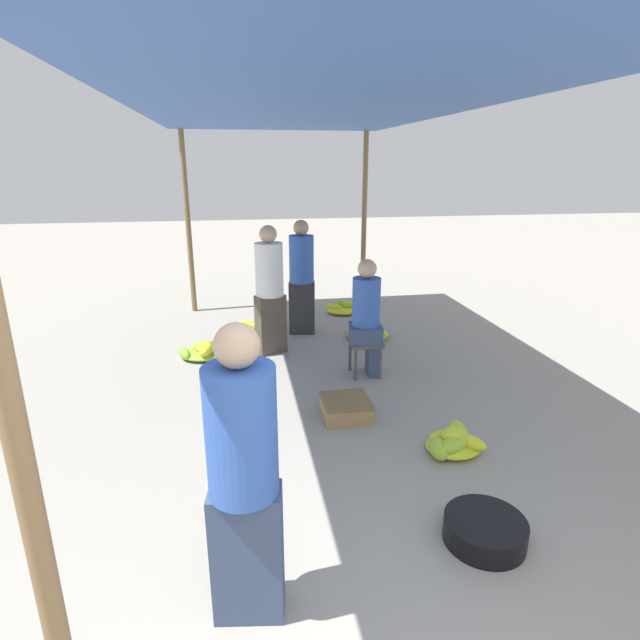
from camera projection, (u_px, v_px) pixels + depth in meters
canopy_post_front_left at (22, 466)px, 1.53m from camera, size 0.08×0.08×2.72m
canopy_post_back_left at (188, 224)px, 7.53m from camera, size 0.08×0.08×2.72m
canopy_post_back_right at (364, 221)px, 7.97m from camera, size 0.08×0.08×2.72m
canopy_tarp at (308, 103)px, 4.33m from camera, size 3.14×6.79×0.04m
vendor_foreground at (244, 475)px, 2.37m from camera, size 0.38×0.38×1.59m
stool at (365, 347)px, 5.45m from camera, size 0.34×0.34×0.39m
vendor_seated at (367, 317)px, 5.35m from camera, size 0.38×0.38×1.29m
basin_black at (485, 530)px, 3.08m from camera, size 0.51×0.51×0.16m
banana_pile_left_0 at (239, 410)px, 4.53m from camera, size 0.56×0.44×0.32m
banana_pile_left_1 at (204, 351)px, 6.02m from camera, size 0.67×0.56×0.20m
banana_pile_left_2 at (241, 329)px, 6.86m from camera, size 0.58×0.55×0.17m
banana_pile_right_0 at (453, 442)px, 4.04m from camera, size 0.49×0.44×0.21m
banana_pile_right_1 at (343, 308)px, 7.79m from camera, size 0.54×0.44×0.19m
banana_pile_right_2 at (368, 334)px, 6.64m from camera, size 0.57×0.60×0.21m
crate_near at (346, 408)px, 4.60m from camera, size 0.44×0.44×0.17m
shopper_walking_mid at (270, 289)px, 5.96m from camera, size 0.43×0.43×1.56m
shopper_walking_far at (302, 276)px, 6.67m from camera, size 0.39×0.39×1.54m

